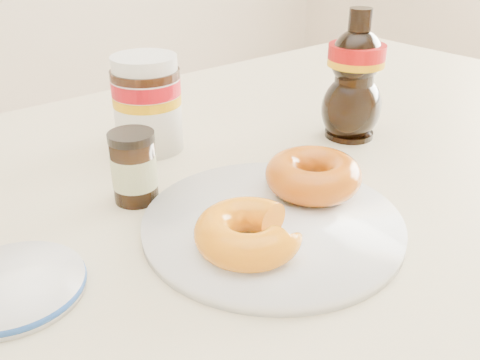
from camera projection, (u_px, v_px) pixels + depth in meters
dining_table at (282, 246)px, 0.65m from camera, size 1.40×0.90×0.75m
plate at (272, 223)px, 0.52m from camera, size 0.25×0.25×0.01m
donut_bitten at (248, 233)px, 0.47m from camera, size 0.11×0.11×0.03m
donut_whole at (313, 175)px, 0.57m from camera, size 0.13×0.13×0.04m
nutella_jar at (147, 100)px, 0.67m from camera, size 0.09×0.09×0.12m
syrup_bottle at (355, 75)px, 0.70m from camera, size 0.10×0.09×0.17m
dark_jar at (134, 168)px, 0.56m from camera, size 0.05×0.05×0.08m
blue_rim_saucer at (13, 286)px, 0.44m from camera, size 0.12×0.12×0.01m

